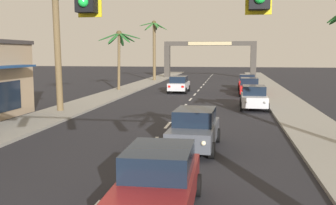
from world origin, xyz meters
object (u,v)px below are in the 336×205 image
at_px(traffic_signal_mast, 188,7).
at_px(sedan_lead_at_stop_bar, 159,181).
at_px(town_gateway_arch, 210,54).
at_px(sedan_parked_mid_kerb, 254,97).
at_px(palm_left_third, 119,45).
at_px(sedan_parked_nearest_kerb, 249,87).
at_px(sedan_parked_far_kerb, 247,82).
at_px(palm_left_farthest, 154,41).
at_px(sedan_third_in_queue, 195,129).
at_px(palm_left_second, 56,22).
at_px(sedan_oncoming_far, 179,84).

xyz_separation_m(traffic_signal_mast, sedan_lead_at_stop_bar, (-1.01, 2.78, -3.90)).
bearing_deg(traffic_signal_mast, town_gateway_arch, 92.72).
relative_size(sedan_parked_mid_kerb, palm_left_third, 0.70).
bearing_deg(sedan_parked_nearest_kerb, palm_left_third, 169.94).
distance_m(sedan_parked_far_kerb, palm_left_farthest, 17.89).
distance_m(sedan_parked_mid_kerb, palm_left_third, 18.10).
bearing_deg(traffic_signal_mast, sedan_lead_at_stop_bar, 110.01).
bearing_deg(sedan_parked_nearest_kerb, sedan_third_in_queue, -98.40).
height_order(traffic_signal_mast, sedan_parked_nearest_kerb, traffic_signal_mast).
relative_size(sedan_parked_far_kerb, palm_left_farthest, 0.52).
relative_size(palm_left_second, palm_left_farthest, 1.05).
xyz_separation_m(sedan_parked_mid_kerb, town_gateway_arch, (-5.11, 35.15, 3.04)).
bearing_deg(sedan_third_in_queue, palm_left_farthest, 103.49).
xyz_separation_m(sedan_third_in_queue, palm_left_third, (-10.18, 24.13, 4.04)).
relative_size(sedan_lead_at_stop_bar, sedan_parked_mid_kerb, 1.00).
bearing_deg(palm_left_farthest, traffic_signal_mast, -78.25).
bearing_deg(sedan_lead_at_stop_bar, sedan_parked_mid_kerb, 80.12).
height_order(sedan_lead_at_stop_bar, sedan_parked_nearest_kerb, same).
height_order(traffic_signal_mast, palm_left_farthest, palm_left_farthest).
bearing_deg(sedan_parked_far_kerb, sedan_third_in_queue, -96.62).
height_order(sedan_parked_mid_kerb, sedan_parked_far_kerb, same).
xyz_separation_m(palm_left_third, palm_left_farthest, (0.69, 15.41, 0.83)).
distance_m(palm_left_second, palm_left_third, 15.47).
xyz_separation_m(sedan_oncoming_far, sedan_parked_far_kerb, (7.02, 4.39, 0.00)).
distance_m(sedan_parked_far_kerb, town_gateway_arch, 20.65).
distance_m(sedan_oncoming_far, sedan_parked_mid_kerb, 13.00).
relative_size(sedan_third_in_queue, palm_left_second, 0.50).
height_order(sedan_oncoming_far, palm_left_farthest, palm_left_farthest).
bearing_deg(town_gateway_arch, sedan_parked_nearest_kerb, -78.70).
relative_size(sedan_parked_nearest_kerb, town_gateway_arch, 0.30).
height_order(traffic_signal_mast, sedan_lead_at_stop_bar, traffic_signal_mast).
bearing_deg(sedan_parked_far_kerb, sedan_parked_nearest_kerb, -90.29).
relative_size(sedan_third_in_queue, palm_left_third, 0.71).
distance_m(sedan_third_in_queue, town_gateway_arch, 47.84).
distance_m(palm_left_farthest, town_gateway_arch, 11.25).
relative_size(sedan_parked_far_kerb, town_gateway_arch, 0.30).
relative_size(traffic_signal_mast, palm_left_second, 1.26).
height_order(palm_left_third, palm_left_farthest, palm_left_farthest).
height_order(sedan_lead_at_stop_bar, palm_left_third, palm_left_third).
bearing_deg(palm_left_third, palm_left_second, -89.48).
xyz_separation_m(sedan_lead_at_stop_bar, town_gateway_arch, (-1.72, 54.63, 3.04)).
distance_m(sedan_parked_mid_kerb, palm_left_farthest, 30.19).
relative_size(sedan_lead_at_stop_bar, sedan_parked_nearest_kerb, 1.00).
bearing_deg(town_gateway_arch, sedan_parked_mid_kerb, -81.73).
height_order(sedan_oncoming_far, palm_left_second, palm_left_second).
bearing_deg(sedan_third_in_queue, traffic_signal_mast, -85.56).
bearing_deg(palm_left_third, sedan_parked_nearest_kerb, -10.06).
relative_size(sedan_lead_at_stop_bar, palm_left_farthest, 0.52).
xyz_separation_m(sedan_lead_at_stop_bar, sedan_oncoming_far, (-3.52, 30.49, 0.00)).
distance_m(sedan_oncoming_far, sedan_parked_far_kerb, 8.28).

